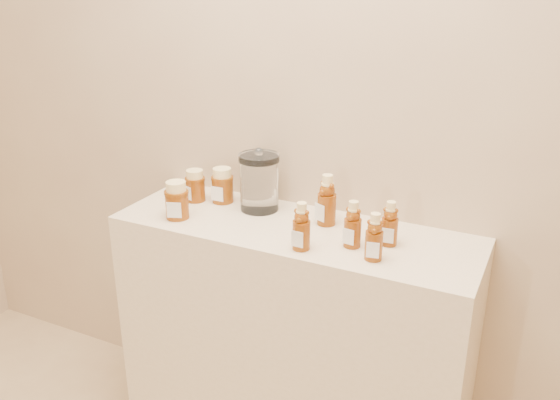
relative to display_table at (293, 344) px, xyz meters
The scene contains 11 objects.
wall_back 0.92m from the display_table, 90.00° to the left, with size 3.50×0.02×2.70m, color tan.
display_table is the anchor object (origin of this frame).
bear_bottle_back_left 0.56m from the display_table, 41.09° to the left, with size 0.07×0.07×0.19m, color #692C08, non-canonical shape.
bear_bottle_back_mid 0.58m from the display_table, 12.58° to the right, with size 0.06×0.06×0.16m, color #692C08, non-canonical shape.
bear_bottle_back_right 0.61m from the display_table, ahead, with size 0.05×0.05×0.16m, color #692C08, non-canonical shape.
bear_bottle_front_left 0.56m from the display_table, 57.00° to the right, with size 0.06×0.06×0.17m, color #692C08, non-canonical shape.
bear_bottle_front_right 0.62m from the display_table, 18.74° to the right, with size 0.05×0.05×0.16m, color #692C08, non-canonical shape.
honey_jar_left 0.66m from the display_table, behind, with size 0.07×0.07×0.12m, color #692C08, non-canonical shape.
honey_jar_back 0.61m from the display_table, 163.82° to the left, with size 0.08×0.08×0.13m, color #692C08, non-canonical shape.
honey_jar_front 0.65m from the display_table, 165.51° to the right, with size 0.08×0.08×0.13m, color #692C08, non-canonical shape.
glass_canister 0.59m from the display_table, 152.68° to the left, with size 0.14×0.14×0.22m, color white, non-canonical shape.
Camera 1 is at (0.73, -0.04, 1.68)m, focal length 38.00 mm.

